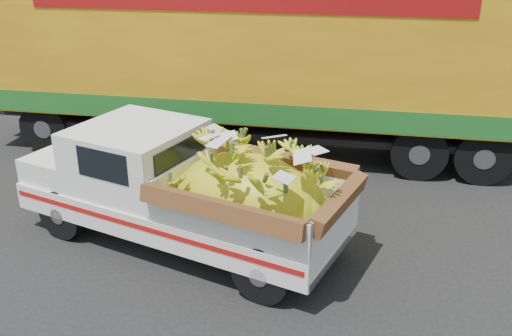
% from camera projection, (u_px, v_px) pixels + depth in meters
% --- Properties ---
extents(ground, '(100.00, 100.00, 0.00)m').
position_uv_depth(ground, '(192.00, 227.00, 9.54)').
color(ground, black).
rests_on(ground, ground).
extents(curb, '(60.00, 0.25, 0.15)m').
position_uv_depth(curb, '(298.00, 116.00, 14.91)').
color(curb, gray).
rests_on(curb, ground).
extents(sidewalk, '(60.00, 4.00, 0.14)m').
position_uv_depth(sidewalk, '(319.00, 96.00, 16.72)').
color(sidewalk, gray).
rests_on(sidewalk, ground).
extents(pickup_truck, '(5.34, 2.55, 1.80)m').
position_uv_depth(pickup_truck, '(202.00, 191.00, 8.58)').
color(pickup_truck, black).
rests_on(pickup_truck, ground).
extents(semi_trailer, '(12.07, 4.44, 3.80)m').
position_uv_depth(semi_trailer, '(255.00, 55.00, 12.09)').
color(semi_trailer, black).
rests_on(semi_trailer, ground).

